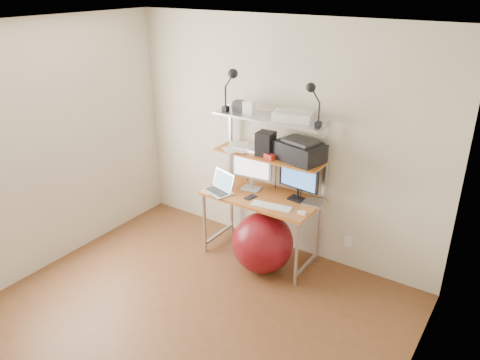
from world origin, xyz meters
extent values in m
plane|color=brown|center=(0.00, 0.00, 0.00)|extent=(3.60, 3.60, 0.00)
plane|color=white|center=(0.00, 0.00, 2.50)|extent=(3.60, 3.60, 0.00)
plane|color=beige|center=(0.00, 1.80, 1.25)|extent=(3.60, 0.00, 3.60)
plane|color=beige|center=(-1.80, 0.00, 1.25)|extent=(0.00, 3.60, 3.60)
plane|color=beige|center=(1.80, 0.00, 1.25)|extent=(0.00, 3.60, 3.60)
cube|color=#B26522|center=(0.00, 1.44, 0.72)|extent=(1.20, 0.60, 0.03)
cylinder|color=#B2B2B7|center=(-0.56, 1.18, 0.35)|extent=(0.04, 0.04, 0.71)
cylinder|color=#B2B2B7|center=(-0.56, 1.70, 0.35)|extent=(0.04, 0.04, 0.71)
cylinder|color=#B2B2B7|center=(0.56, 1.18, 0.35)|extent=(0.04, 0.04, 0.71)
cylinder|color=#B2B2B7|center=(0.56, 1.70, 0.35)|extent=(0.04, 0.04, 0.71)
cube|color=#B2B2B7|center=(-0.57, 1.70, 1.15)|extent=(0.03, 0.04, 0.84)
cube|color=#B2B2B7|center=(0.57, 1.70, 1.15)|extent=(0.03, 0.04, 0.84)
cube|color=#B26522|center=(0.00, 1.57, 1.14)|extent=(1.18, 0.34, 0.02)
cube|color=#B2B2B7|center=(0.00, 1.57, 1.54)|extent=(1.18, 0.34, 0.02)
cube|color=white|center=(0.85, 1.79, 0.30)|extent=(0.08, 0.01, 0.12)
cube|color=#B8B8BD|center=(-0.17, 1.50, 0.75)|extent=(0.22, 0.18, 0.01)
cylinder|color=#B8B8BD|center=(-0.17, 1.52, 0.81)|extent=(0.03, 0.03, 0.11)
cube|color=#B8B8BD|center=(-0.17, 1.52, 1.03)|extent=(0.44, 0.09, 0.33)
plane|color=silver|center=(-0.17, 1.50, 1.03)|extent=(0.40, 0.05, 0.40)
cube|color=black|center=(0.35, 1.56, 0.75)|extent=(0.18, 0.14, 0.01)
cylinder|color=black|center=(0.35, 1.58, 0.80)|extent=(0.03, 0.03, 0.10)
cube|color=black|center=(0.35, 1.58, 0.99)|extent=(0.45, 0.08, 0.27)
plane|color=#3973C3|center=(0.35, 1.56, 0.99)|extent=(0.40, 0.05, 0.40)
cube|color=silver|center=(-0.42, 1.24, 0.75)|extent=(0.36, 0.30, 0.02)
cube|color=#323234|center=(-0.42, 1.24, 0.76)|extent=(0.29, 0.20, 0.00)
cube|color=silver|center=(-0.39, 1.35, 0.85)|extent=(0.31, 0.15, 0.20)
plane|color=#6A95B0|center=(-0.39, 1.35, 0.85)|extent=(0.29, 0.15, 0.27)
cube|color=white|center=(0.21, 1.27, 0.75)|extent=(0.42, 0.18, 0.01)
cube|color=white|center=(0.53, 1.31, 0.75)|extent=(0.09, 0.06, 0.02)
cube|color=silver|center=(0.54, 1.55, 0.76)|extent=(0.21, 0.21, 0.04)
cube|color=black|center=(-0.07, 1.33, 0.75)|extent=(0.09, 0.14, 0.01)
cube|color=black|center=(0.33, 1.60, 1.25)|extent=(0.52, 0.41, 0.19)
cube|color=#323234|center=(0.33, 1.60, 1.35)|extent=(0.36, 0.30, 0.03)
cube|color=black|center=(-0.03, 1.54, 1.27)|extent=(0.18, 0.18, 0.24)
cube|color=red|center=(0.04, 1.51, 1.18)|extent=(0.21, 0.17, 0.05)
cube|color=white|center=(0.24, 1.59, 1.59)|extent=(0.42, 0.33, 0.08)
cube|color=#B8B8BD|center=(0.24, 1.59, 1.64)|extent=(0.35, 0.26, 0.01)
cube|color=white|center=(-0.24, 1.56, 1.61)|extent=(0.11, 0.10, 0.13)
cube|color=#323234|center=(-0.37, 1.58, 1.60)|extent=(0.12, 0.12, 0.11)
cube|color=black|center=(-0.48, 1.49, 1.58)|extent=(0.06, 0.07, 0.06)
cylinder|color=black|center=(-0.48, 1.49, 1.71)|extent=(0.02, 0.02, 0.20)
sphere|color=black|center=(-0.38, 1.48, 1.95)|extent=(0.10, 0.10, 0.10)
cube|color=black|center=(0.54, 1.52, 1.58)|extent=(0.05, 0.06, 0.05)
cylinder|color=black|center=(0.54, 1.52, 1.69)|extent=(0.02, 0.02, 0.18)
sphere|color=black|center=(0.45, 1.51, 1.91)|extent=(0.09, 0.09, 0.09)
sphere|color=maroon|center=(0.14, 1.25, 0.32)|extent=(0.63, 0.63, 0.63)
cube|color=white|center=(-0.38, 1.59, 1.15)|extent=(0.25, 0.31, 0.00)
cube|color=white|center=(-0.36, 1.52, 1.16)|extent=(0.33, 0.35, 0.00)
cube|color=white|center=(-0.36, 1.61, 1.16)|extent=(0.26, 0.32, 0.00)
cube|color=white|center=(-0.31, 1.55, 1.17)|extent=(0.21, 0.28, 0.00)
cube|color=white|center=(-0.38, 1.57, 1.17)|extent=(0.30, 0.34, 0.00)
camera|label=1|loc=(2.24, -2.32, 2.84)|focal=35.00mm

